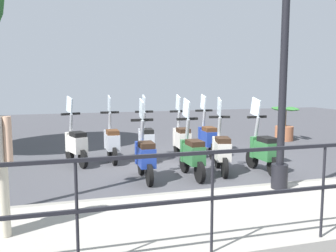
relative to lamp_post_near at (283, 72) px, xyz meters
name	(u,v)px	position (x,y,z in m)	size (l,w,h in m)	color
ground_plane	(192,167)	(2.40, 0.63, -2.03)	(28.00, 28.00, 0.00)	#424247
promenade_walkway	(270,212)	(-0.75, 0.63, -1.95)	(2.20, 20.00, 0.15)	#A39E93
fence_railing	(324,172)	(-1.80, 0.63, -1.13)	(0.04, 16.03, 1.07)	black
lamp_post_near	(283,72)	(0.00, 0.00, 0.00)	(0.26, 0.90, 4.24)	black
potted_palm	(284,126)	(4.92, -3.36, -1.58)	(1.06, 0.66, 1.05)	#9E5B3D
scooter_near_0	(263,149)	(1.52, -0.59, -1.54)	(1.23, 0.44, 1.54)	black
scooter_near_1	(221,150)	(1.74, 0.24, -1.54)	(1.21, 0.52, 1.54)	black
scooter_near_2	(192,153)	(1.56, 0.95, -1.54)	(1.23, 0.44, 1.54)	black
scooter_near_3	(145,155)	(1.62, 1.87, -1.54)	(1.23, 0.44, 1.54)	black
scooter_far_0	(207,137)	(3.32, -0.10, -1.54)	(1.23, 0.44, 1.54)	black
scooter_far_1	(182,139)	(3.29, 0.58, -1.54)	(1.23, 0.44, 1.54)	black
scooter_far_2	(146,140)	(3.42, 1.43, -1.54)	(1.23, 0.44, 1.54)	black
scooter_far_3	(112,141)	(3.45, 2.25, -1.54)	(1.23, 0.44, 1.54)	black
scooter_far_4	(76,144)	(3.34, 3.07, -1.54)	(1.20, 0.55, 1.54)	black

